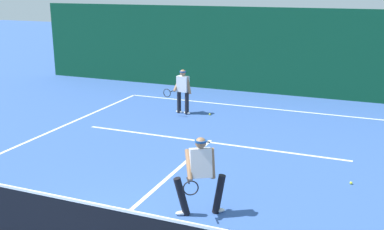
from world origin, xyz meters
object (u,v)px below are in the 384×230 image
Objects in this scene: player_far at (183,90)px; tennis_ball_extra at (210,114)px; player_near at (200,173)px; tennis_ball at (351,183)px.

player_far reaches higher than tennis_ball_extra.
player_near is at bearing 123.54° from player_far.
tennis_ball and tennis_ball_extra have the same top height.
tennis_ball is 1.00× the size of tennis_ball_extra.
player_far is at bearing 145.66° from tennis_ball.
player_near is 7.26m from tennis_ball_extra.
tennis_ball is at bearing 153.15° from player_far.
tennis_ball_extra is (-2.31, 6.83, -0.85)m from player_near.
tennis_ball_extra is (-4.97, 4.20, 0.00)m from tennis_ball.
tennis_ball_extra is (0.96, 0.15, -0.82)m from player_far.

